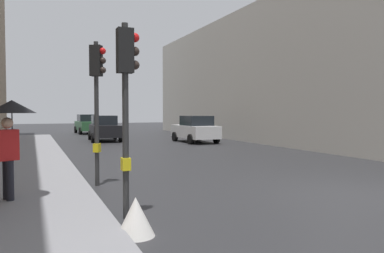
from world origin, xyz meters
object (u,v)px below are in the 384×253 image
Objects in this scene: car_white_compact at (195,129)px; pedestrian_with_umbrella at (11,121)px; traffic_light_near_right at (97,87)px; warning_sign_triangle at (136,217)px; car_green_estate at (88,124)px; traffic_light_near_left at (126,84)px; car_dark_suv at (104,128)px.

pedestrian_with_umbrella is at bearing -126.34° from car_white_compact.
traffic_light_near_right is 5.19m from warning_sign_triangle.
traffic_light_near_right reaches higher than car_green_estate.
car_green_estate is 6.58× the size of warning_sign_triangle.
traffic_light_near_right reaches higher than traffic_light_near_left.
traffic_light_near_right is at bearing -123.64° from car_white_compact.
traffic_light_near_right is 15.08m from car_white_compact.
traffic_light_near_right is (-0.00, 3.50, 0.16)m from traffic_light_near_left.
traffic_light_near_left is 5.73× the size of warning_sign_triangle.
car_white_compact is at bearing 53.66° from pedestrian_with_umbrella.
pedestrian_with_umbrella is at bearing 123.76° from warning_sign_triangle.
traffic_light_near_right reaches higher than warning_sign_triangle.
car_dark_suv is (2.98, 16.11, -1.85)m from traffic_light_near_right.
car_white_compact is 1.98× the size of pedestrian_with_umbrella.
car_green_estate is (3.09, 25.51, -1.85)m from traffic_light_near_right.
warning_sign_triangle is at bearing -56.24° from pedestrian_with_umbrella.
traffic_light_near_right is at bearing -96.91° from car_green_estate.
pedestrian_with_umbrella reaches higher than warning_sign_triangle.
pedestrian_with_umbrella is at bearing -100.80° from car_green_estate.
traffic_light_near_left is 0.86× the size of car_dark_suv.
traffic_light_near_left is at bearing -96.08° from car_green_estate.
car_green_estate is (3.09, 29.01, -1.69)m from traffic_light_near_left.
car_dark_suv is at bearing 81.50° from warning_sign_triangle.
warning_sign_triangle is at bearing -91.41° from traffic_light_near_right.
car_green_estate is 30.28m from warning_sign_triangle.
traffic_light_near_left is at bearing -89.93° from traffic_light_near_right.
car_white_compact is at bearing 56.36° from traffic_light_near_right.
car_green_estate is (0.11, 9.40, 0.00)m from car_dark_suv.
traffic_light_near_left is at bearing -41.53° from pedestrian_with_umbrella.
car_dark_suv and car_white_compact have the same top height.
traffic_light_near_left is 3.50m from traffic_light_near_right.
pedestrian_with_umbrella is at bearing -105.93° from car_dark_suv.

